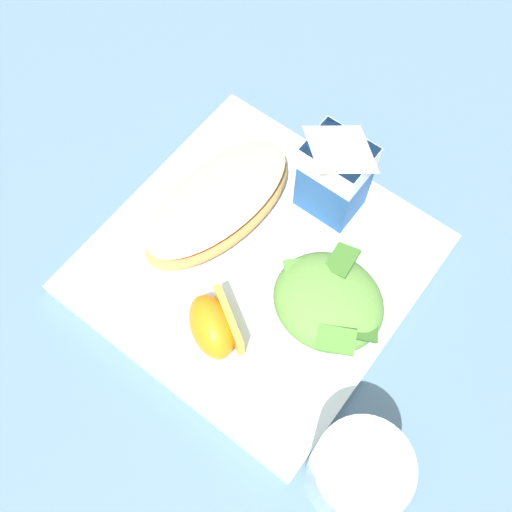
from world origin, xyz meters
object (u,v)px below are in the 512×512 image
Objects in this scene: cheesy_pizza_bread at (218,205)px; drinking_clear_cup at (356,473)px; orange_wedge_front at (214,326)px; milk_carton at (336,169)px; white_plate at (256,264)px; green_salad_pile at (327,303)px.

cheesy_pizza_bread is 1.89× the size of drinking_clear_cup.
milk_carton is at bearing 88.49° from orange_wedge_front.
cheesy_pizza_bread is at bearing 163.42° from white_plate.
white_plate is at bearing -101.37° from milk_carton.
drinking_clear_cup is (0.23, -0.12, 0.01)m from cheesy_pizza_bread.
cheesy_pizza_bread is 0.12m from milk_carton.
white_plate is 0.12m from milk_carton.
green_salad_pile is (0.14, -0.02, 0.00)m from cheesy_pizza_bread.
green_salad_pile is (0.08, -0.00, 0.03)m from white_plate.
drinking_clear_cup is at bearing -27.79° from cheesy_pizza_bread.
milk_carton is 0.26m from drinking_clear_cup.
white_plate is at bearing 178.37° from green_salad_pile.
milk_carton is (0.02, 0.09, 0.07)m from white_plate.
white_plate is 2.55× the size of milk_carton.
milk_carton is 1.57× the size of orange_wedge_front.
drinking_clear_cup reaches higher than cheesy_pizza_bread.
orange_wedge_front is at bearing 170.22° from drinking_clear_cup.
cheesy_pizza_bread is 0.27m from drinking_clear_cup.
milk_carton reaches higher than orange_wedge_front.
drinking_clear_cup reaches higher than white_plate.
green_salad_pile is 0.14m from drinking_clear_cup.
green_salad_pile reaches higher than white_plate.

